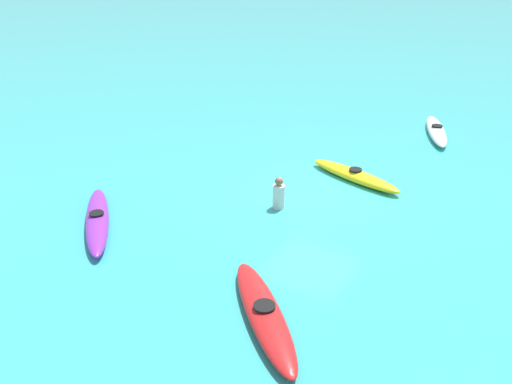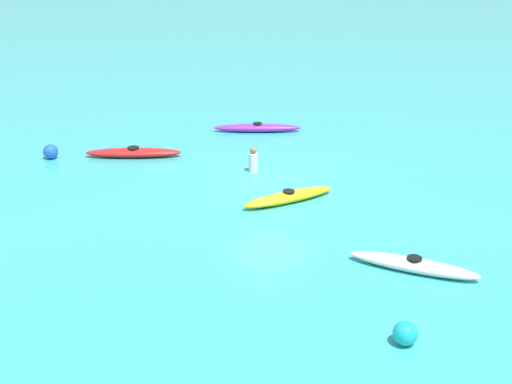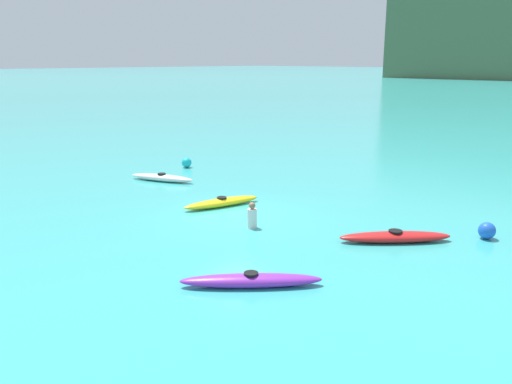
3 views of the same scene
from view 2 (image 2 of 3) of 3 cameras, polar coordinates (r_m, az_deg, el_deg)
name	(u,v)px [view 2 (image 2 of 3)]	position (r m, az deg, el deg)	size (l,w,h in m)	color
ground_plane	(270,184)	(22.08, 1.18, 0.64)	(600.00, 600.00, 0.00)	#38ADA8
kayak_yellow	(289,197)	(20.70, 2.76, -0.41)	(1.31, 3.16, 0.37)	yellow
kayak_red	(133,153)	(25.00, -10.29, 3.29)	(2.80, 3.03, 0.37)	red
kayak_white	(414,265)	(17.18, 13.16, -6.01)	(3.18, 1.85, 0.37)	white
kayak_purple	(257,128)	(27.57, 0.12, 5.43)	(2.80, 2.99, 0.37)	purple
buoy_cyan	(405,333)	(14.36, 12.47, -11.55)	(0.51, 0.51, 0.51)	#19B7C6
buoy_blue	(51,152)	(25.49, -16.93, 3.28)	(0.53, 0.53, 0.53)	blue
person_near_shore	(253,161)	(23.07, -0.23, 2.63)	(0.45, 0.45, 0.88)	silver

